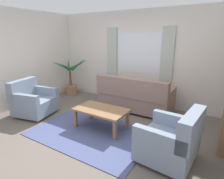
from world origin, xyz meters
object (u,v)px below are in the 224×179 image
(armchair_left, at_px, (33,101))
(coffee_table, at_px, (101,111))
(couch, at_px, (134,97))
(armchair_right, at_px, (172,141))
(potted_plant, at_px, (71,81))

(armchair_left, height_order, coffee_table, armchair_left)
(couch, bearing_deg, coffee_table, 82.74)
(armchair_left, xyz_separation_m, coffee_table, (1.86, 0.29, 0.03))
(armchair_right, relative_size, potted_plant, 0.74)
(couch, distance_m, armchair_left, 2.55)
(couch, relative_size, armchair_right, 2.09)
(couch, bearing_deg, armchair_left, 37.62)
(couch, xyz_separation_m, potted_plant, (-2.41, 0.19, 0.11))
(armchair_right, bearing_deg, coffee_table, -96.67)
(coffee_table, bearing_deg, armchair_left, -171.15)
(couch, height_order, potted_plant, potted_plant)
(coffee_table, bearing_deg, armchair_right, -11.82)
(potted_plant, bearing_deg, armchair_right, -25.13)
(armchair_left, relative_size, coffee_table, 0.91)
(coffee_table, distance_m, potted_plant, 2.69)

